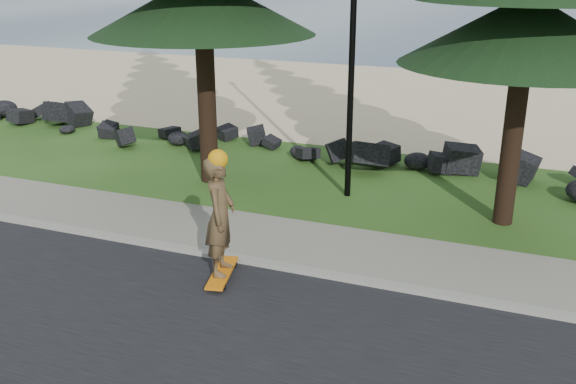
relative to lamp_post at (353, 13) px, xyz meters
name	(u,v)px	position (x,y,z in m)	size (l,w,h in m)	color
ground	(300,250)	(0.00, -3.20, -4.13)	(160.00, 160.00, 0.00)	#2B4D18
kerb	(283,267)	(0.00, -4.10, -4.08)	(160.00, 0.20, 0.10)	#9B998B
sidewalk	(304,244)	(0.00, -3.00, -4.09)	(160.00, 2.00, 0.08)	gray
beach_sand	(428,101)	(0.00, 11.30, -4.13)	(160.00, 15.00, 0.01)	beige
ocean	(498,21)	(0.00, 47.80, -4.13)	(160.00, 58.00, 0.01)	#3A5370
seawall_boulders	(372,166)	(0.00, 2.40, -4.13)	(60.00, 2.40, 1.10)	black
lamp_post	(353,13)	(0.00, 0.00, 0.00)	(0.25, 0.14, 8.14)	black
skateboarder	(220,217)	(-0.86, -4.79, -2.98)	(0.65, 1.28, 2.31)	orange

